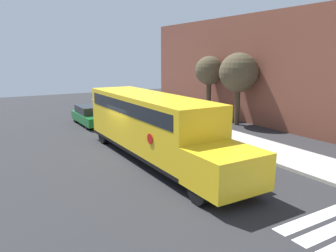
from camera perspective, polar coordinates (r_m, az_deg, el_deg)
The scene contains 7 objects.
ground_plane at distance 17.51m, azimuth -6.64°, elevation -4.71°, with size 60.00×60.00×0.00m, color #28282B.
sidewalk_strip at distance 20.89m, azimuth 9.84°, elevation -1.84°, with size 44.00×3.00×0.15m.
building_backdrop at distance 25.05m, azimuth 21.71°, elevation 8.96°, with size 32.00×4.00×8.08m.
school_bus at distance 16.03m, azimuth -2.68°, elevation 0.44°, with size 11.94×2.57×3.16m.
parked_car at distance 25.17m, azimuth -13.17°, elevation 1.83°, with size 4.47×1.89×1.40m.
tree_near_sidewalk at distance 24.64m, azimuth 12.21°, elevation 9.01°, with size 2.86×2.86×5.30m.
tree_far_sidewalk at distance 27.52m, azimuth 7.19°, elevation 9.40°, with size 2.35×2.35×5.06m.
Camera 1 is at (15.34, -6.78, 5.03)m, focal length 35.00 mm.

